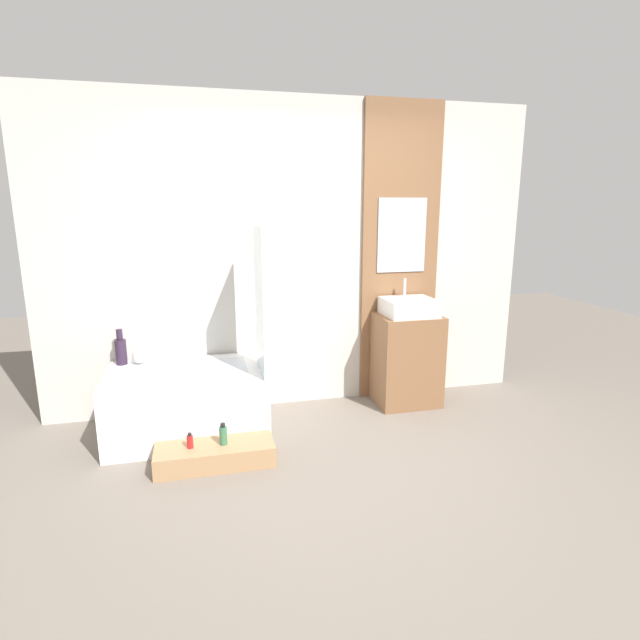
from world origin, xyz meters
The scene contains 12 objects.
ground_plane centered at (0.00, 0.00, 0.00)m, with size 12.00×12.00×0.00m, color slate.
wall_tiled_back centered at (0.00, 1.58, 1.30)m, with size 4.20×0.06×2.60m, color beige.
wall_wood_accent centered at (0.94, 1.53, 1.31)m, with size 0.71×0.04×2.60m.
bathtub centered at (-0.94, 1.14, 0.25)m, with size 1.18×0.78×0.50m.
glass_shower_screen centered at (-0.38, 1.01, 1.05)m, with size 0.01×0.49×1.09m, color silver.
wooden_step_bench centered at (-0.76, 0.58, 0.07)m, with size 0.80×0.29×0.14m, color #A87F56.
vanity_cabinet centered at (0.94, 1.30, 0.40)m, with size 0.54×0.43×0.80m, color brown.
sink centered at (0.94, 1.30, 0.88)m, with size 0.43×0.39×0.31m.
vase_tall_dark centered at (-1.43, 1.44, 0.62)m, with size 0.09×0.09×0.28m.
vase_round_light centered at (-1.29, 1.42, 0.56)m, with size 0.12×0.12×0.12m, color silver.
bottle_soap_primary centered at (-0.92, 0.58, 0.19)m, with size 0.04×0.04×0.11m.
bottle_soap_secondary centered at (-0.70, 0.58, 0.21)m, with size 0.05×0.05×0.15m.
Camera 1 is at (-0.80, -2.61, 1.73)m, focal length 28.00 mm.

